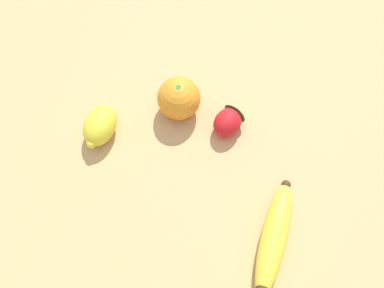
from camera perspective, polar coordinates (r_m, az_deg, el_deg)
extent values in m
plane|color=tan|center=(0.73, -2.21, -6.52)|extent=(3.00, 3.00, 0.00)
ellipsoid|color=yellow|center=(0.70, 10.19, -11.74)|extent=(0.11, 0.18, 0.04)
sphere|color=#47331E|center=(0.73, 11.70, -5.10)|extent=(0.02, 0.02, 0.02)
sphere|color=orange|center=(0.76, -1.83, 5.81)|extent=(0.07, 0.07, 0.07)
cylinder|color=#337A33|center=(0.73, -1.91, 7.17)|extent=(0.01, 0.01, 0.00)
ellipsoid|color=red|center=(0.75, 4.40, 2.75)|extent=(0.07, 0.07, 0.04)
cone|color=#337A33|center=(0.76, 5.54, 4.15)|extent=(0.04, 0.04, 0.04)
ellipsoid|color=yellow|center=(0.76, -11.75, 2.33)|extent=(0.08, 0.09, 0.05)
sphere|color=yellow|center=(0.75, -12.84, -0.01)|extent=(0.02, 0.02, 0.02)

